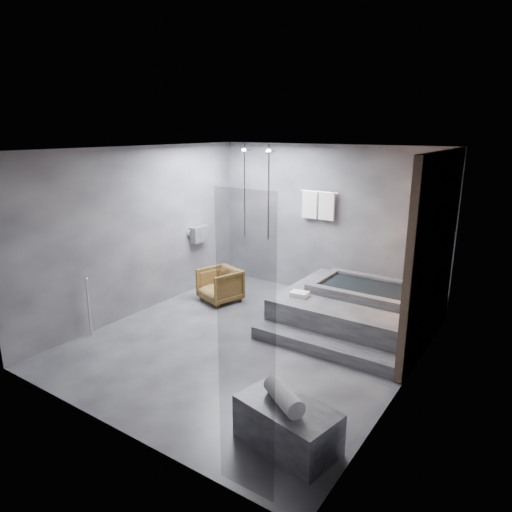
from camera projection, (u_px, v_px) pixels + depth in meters
The scene contains 7 objects.
room at pixel (283, 228), 6.34m from camera, with size 5.00×5.04×2.82m.
tub_deck at pixel (355, 310), 7.35m from camera, with size 2.20×2.00×0.50m, color #363639.
tub_step at pixel (322, 347), 6.45m from camera, with size 2.20×0.36×0.18m, color #363639.
concrete_bench at pixel (287, 425), 4.52m from camera, with size 1.01×0.56×0.45m, color #37373A.
driftwood_chair at pixel (220, 285), 8.33m from camera, with size 0.65×0.67×0.61m, color #3F2A0F.
rolled_towel at pixel (284, 396), 4.44m from camera, with size 0.19×0.19×0.54m, color silver.
deck_towel at pixel (299, 294), 7.21m from camera, with size 0.28×0.20×0.07m, color white.
Camera 1 is at (3.55, -5.12, 3.07)m, focal length 32.00 mm.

